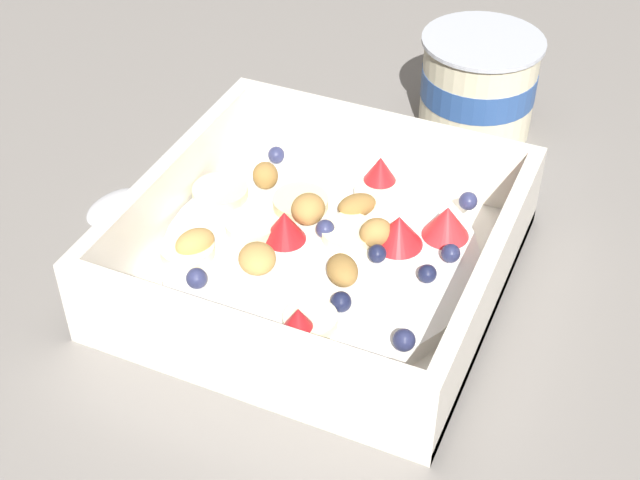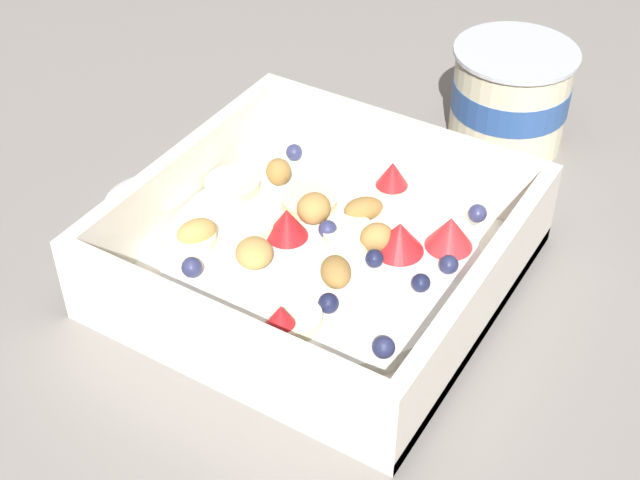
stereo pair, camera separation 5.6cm
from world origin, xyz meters
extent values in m
plane|color=gray|center=(0.00, 0.00, 0.00)|extent=(2.40, 2.40, 0.00)
cube|color=white|center=(0.02, 0.01, 0.01)|extent=(0.22, 0.22, 0.01)
cube|color=white|center=(0.02, -0.10, 0.03)|extent=(0.22, 0.01, 0.06)
cube|color=white|center=(0.02, 0.11, 0.03)|extent=(0.22, 0.01, 0.06)
cube|color=white|center=(-0.09, 0.01, 0.03)|extent=(0.01, 0.20, 0.06)
cube|color=white|center=(0.12, 0.01, 0.03)|extent=(0.01, 0.20, 0.06)
cylinder|color=white|center=(0.02, 0.01, 0.02)|extent=(0.20, 0.20, 0.01)
cylinder|color=#F4EAB7|center=(0.03, 0.02, 0.03)|extent=(0.05, 0.05, 0.01)
cylinder|color=beige|center=(-0.06, 0.03, 0.03)|extent=(0.05, 0.05, 0.01)
cylinder|color=#F4EAB7|center=(-0.05, -0.03, 0.03)|extent=(0.04, 0.04, 0.01)
cylinder|color=#F7EFC6|center=(0.03, 0.07, 0.03)|extent=(0.05, 0.05, 0.01)
cylinder|color=#F4EAB7|center=(-0.03, 0.01, 0.03)|extent=(0.04, 0.04, 0.01)
cylinder|color=beige|center=(-0.01, 0.04, 0.03)|extent=(0.05, 0.05, 0.01)
cylinder|color=#F4EAB7|center=(0.04, -0.06, 0.03)|extent=(0.04, 0.04, 0.01)
cone|color=red|center=(0.06, 0.03, 0.03)|extent=(0.03, 0.03, 0.02)
cone|color=red|center=(0.08, 0.05, 0.03)|extent=(0.03, 0.03, 0.02)
cone|color=red|center=(-0.01, 0.01, 0.03)|extent=(0.04, 0.04, 0.02)
cone|color=red|center=(0.04, -0.07, 0.03)|extent=(0.03, 0.03, 0.02)
cone|color=red|center=(0.03, 0.08, 0.04)|extent=(0.04, 0.04, 0.03)
sphere|color=navy|center=(-0.05, 0.08, 0.03)|extent=(0.01, 0.01, 0.01)
sphere|color=navy|center=(0.02, 0.02, 0.03)|extent=(0.01, 0.01, 0.01)
sphere|color=#191E3D|center=(0.05, 0.01, 0.03)|extent=(0.01, 0.01, 0.01)
sphere|color=#191E3D|center=(0.09, 0.01, 0.03)|extent=(0.01, 0.01, 0.01)
sphere|color=#23284C|center=(0.09, -0.05, 0.03)|extent=(0.01, 0.01, 0.01)
sphere|color=navy|center=(-0.03, -0.05, 0.03)|extent=(0.01, 0.01, 0.01)
sphere|color=navy|center=(0.09, 0.08, 0.03)|extent=(0.01, 0.01, 0.01)
sphere|color=#23284C|center=(0.09, 0.03, 0.03)|extent=(0.01, 0.01, 0.01)
sphere|color=#191E3D|center=(0.05, -0.04, 0.03)|extent=(0.01, 0.01, 0.01)
ellipsoid|color=olive|center=(-0.04, 0.05, 0.03)|extent=(0.02, 0.02, 0.02)
ellipsoid|color=olive|center=(0.04, -0.01, 0.03)|extent=(0.03, 0.03, 0.02)
ellipsoid|color=tan|center=(-0.05, -0.03, 0.03)|extent=(0.03, 0.03, 0.02)
ellipsoid|color=#AD7F42|center=(0.05, 0.02, 0.03)|extent=(0.03, 0.03, 0.02)
ellipsoid|color=tan|center=(-0.01, -0.03, 0.03)|extent=(0.03, 0.03, 0.02)
ellipsoid|color=#AD7F42|center=(0.00, 0.03, 0.03)|extent=(0.02, 0.03, 0.02)
ellipsoid|color=olive|center=(0.03, 0.05, 0.03)|extent=(0.03, 0.03, 0.01)
ellipsoid|color=silver|center=(-0.14, 0.01, 0.00)|extent=(0.04, 0.05, 0.01)
cylinder|color=silver|center=(-0.13, 0.10, 0.00)|extent=(0.03, 0.12, 0.01)
cylinder|color=beige|center=(0.06, 0.21, 0.04)|extent=(0.09, 0.09, 0.07)
cylinder|color=#2D5193|center=(0.06, 0.21, 0.04)|extent=(0.09, 0.09, 0.02)
cylinder|color=#B7BCC6|center=(0.06, 0.21, 0.07)|extent=(0.09, 0.09, 0.00)
camera|label=1|loc=(0.19, -0.39, 0.39)|focal=51.34mm
camera|label=2|loc=(0.24, -0.36, 0.39)|focal=51.34mm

